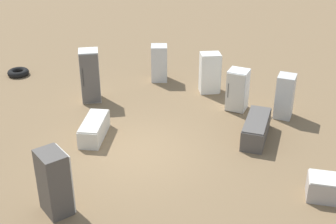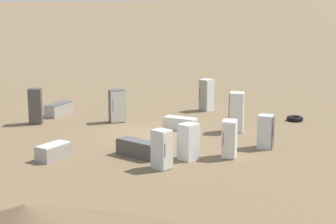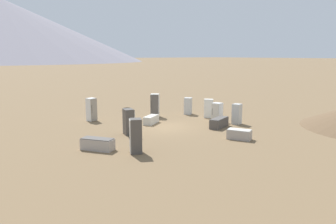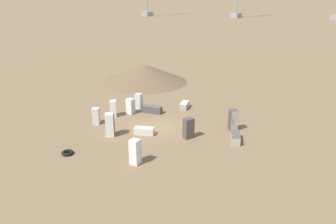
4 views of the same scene
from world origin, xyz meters
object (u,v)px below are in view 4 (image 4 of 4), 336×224
at_px(discarded_fridge_4, 135,152).
at_px(discarded_fridge_10, 113,108).
at_px(discarded_fridge_0, 185,105).
at_px(discarded_fridge_3, 152,109).
at_px(discarded_fridge_1, 188,128).
at_px(discarded_fridge_11, 144,131).
at_px(discarded_fridge_9, 139,101).
at_px(discarded_fridge_2, 233,120).
at_px(discarded_fridge_5, 235,138).
at_px(discarded_fridge_8, 131,106).
at_px(discarded_fridge_7, 110,125).
at_px(discarded_fridge_6, 96,116).
at_px(scrap_tire, 68,153).

height_order(discarded_fridge_4, discarded_fridge_10, discarded_fridge_4).
height_order(discarded_fridge_0, discarded_fridge_3, discarded_fridge_3).
bearing_deg(discarded_fridge_1, discarded_fridge_11, 136.82).
height_order(discarded_fridge_1, discarded_fridge_4, discarded_fridge_4).
bearing_deg(discarded_fridge_4, discarded_fridge_9, 122.80).
xyz_separation_m(discarded_fridge_2, discarded_fridge_11, (-5.81, 4.86, -0.63)).
distance_m(discarded_fridge_5, discarded_fridge_10, 11.89).
relative_size(discarded_fridge_8, discarded_fridge_10, 0.95).
distance_m(discarded_fridge_8, discarded_fridge_11, 5.20).
distance_m(discarded_fridge_3, discarded_fridge_5, 9.45).
height_order(discarded_fridge_7, discarded_fridge_11, discarded_fridge_7).
bearing_deg(discarded_fridge_5, discarded_fridge_6, 171.71).
xyz_separation_m(discarded_fridge_6, discarded_fridge_11, (1.39, -4.84, -0.43)).
xyz_separation_m(discarded_fridge_4, discarded_fridge_10, (4.56, 8.35, -0.13)).
bearing_deg(discarded_fridge_9, discarded_fridge_8, -178.42).
height_order(discarded_fridge_8, scrap_tire, discarded_fridge_8).
xyz_separation_m(discarded_fridge_5, scrap_tire, (-10.31, 7.73, -0.21)).
bearing_deg(discarded_fridge_1, discarded_fridge_6, 127.03).
xyz_separation_m(discarded_fridge_4, discarded_fridge_5, (7.78, -3.09, -0.58)).
distance_m(discarded_fridge_0, discarded_fridge_7, 9.29).
xyz_separation_m(discarded_fridge_3, discarded_fridge_8, (-1.57, 1.38, 0.40)).
xyz_separation_m(discarded_fridge_6, discarded_fridge_10, (2.23, 0.35, 0.04)).
bearing_deg(discarded_fridge_8, discarded_fridge_6, -19.00).
height_order(discarded_fridge_6, discarded_fridge_10, discarded_fridge_10).
xyz_separation_m(discarded_fridge_1, discarded_fridge_3, (2.01, 6.28, -0.51)).
distance_m(discarded_fridge_6, discarded_fridge_7, 3.13).
height_order(discarded_fridge_1, discarded_fridge_11, discarded_fridge_1).
xyz_separation_m(discarded_fridge_6, discarded_fridge_8, (3.83, -0.27, 0.01)).
bearing_deg(discarded_fridge_7, discarded_fridge_9, 160.39).
bearing_deg(discarded_fridge_3, discarded_fridge_4, -161.85).
bearing_deg(discarded_fridge_7, discarded_fridge_1, 81.82).
relative_size(discarded_fridge_5, discarded_fridge_8, 1.28).
height_order(discarded_fridge_5, discarded_fridge_8, discarded_fridge_8).
bearing_deg(discarded_fridge_7, discarded_fridge_5, 79.24).
distance_m(discarded_fridge_2, discarded_fridge_7, 10.34).
height_order(discarded_fridge_1, scrap_tire, discarded_fridge_1).
distance_m(discarded_fridge_2, discarded_fridge_5, 2.31).
relative_size(discarded_fridge_0, discarded_fridge_7, 0.82).
bearing_deg(discarded_fridge_2, discarded_fridge_9, -53.68).
xyz_separation_m(discarded_fridge_7, discarded_fridge_9, (6.08, 3.31, -0.20)).
xyz_separation_m(discarded_fridge_9, discarded_fridge_11, (-3.99, -5.11, -0.47)).
distance_m(discarded_fridge_6, scrap_tire, 5.94).
xyz_separation_m(discarded_fridge_5, discarded_fridge_6, (-5.45, 11.09, 0.40)).
xyz_separation_m(discarded_fridge_4, discarded_fridge_7, (1.62, 4.96, 0.07)).
distance_m(discarded_fridge_3, discarded_fridge_7, 6.30).
bearing_deg(discarded_fridge_7, discarded_fridge_2, 91.70).
xyz_separation_m(discarded_fridge_5, discarded_fridge_9, (-0.07, 11.36, 0.44)).
bearing_deg(discarded_fridge_9, discarded_fridge_0, -64.07).
relative_size(discarded_fridge_1, discarded_fridge_3, 0.83).
bearing_deg(discarded_fridge_0, discarded_fridge_1, 106.51).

